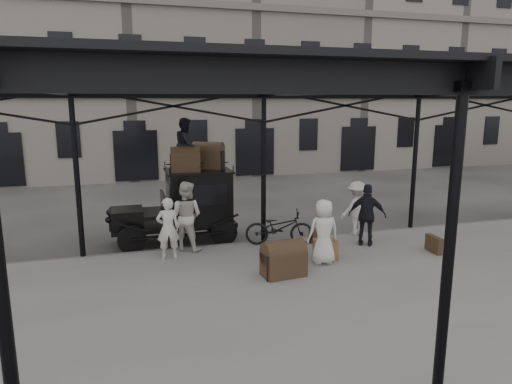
# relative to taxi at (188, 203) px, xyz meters

# --- Properties ---
(ground) EXTENTS (120.00, 120.00, 0.00)m
(ground) POSITION_rel_taxi_xyz_m (2.05, -3.00, -1.20)
(ground) COLOR #383533
(ground) RESTS_ON ground
(platform) EXTENTS (28.00, 8.00, 0.15)m
(platform) POSITION_rel_taxi_xyz_m (2.05, -5.00, -1.13)
(platform) COLOR slate
(platform) RESTS_ON ground
(canopy) EXTENTS (22.50, 9.00, 4.74)m
(canopy) POSITION_rel_taxi_xyz_m (2.05, -4.72, 3.39)
(canopy) COLOR black
(canopy) RESTS_ON ground
(building_frontage) EXTENTS (64.00, 8.00, 14.00)m
(building_frontage) POSITION_rel_taxi_xyz_m (2.05, 15.00, 5.80)
(building_frontage) COLOR slate
(building_frontage) RESTS_ON ground
(taxi) EXTENTS (3.65, 1.55, 2.18)m
(taxi) POSITION_rel_taxi_xyz_m (0.00, 0.00, 0.00)
(taxi) COLOR black
(taxi) RESTS_ON ground
(porter_left) EXTENTS (0.60, 0.40, 1.62)m
(porter_left) POSITION_rel_taxi_xyz_m (-0.78, -1.81, -0.24)
(porter_left) COLOR beige
(porter_left) RESTS_ON platform
(porter_midleft) EXTENTS (1.17, 1.11, 1.91)m
(porter_midleft) POSITION_rel_taxi_xyz_m (-0.23, -1.20, -0.10)
(porter_midleft) COLOR beige
(porter_midleft) RESTS_ON platform
(porter_centre) EXTENTS (0.81, 0.53, 1.64)m
(porter_centre) POSITION_rel_taxi_xyz_m (2.93, -3.24, -0.23)
(porter_centre) COLOR silver
(porter_centre) RESTS_ON platform
(porter_official) EXTENTS (1.10, 0.93, 1.77)m
(porter_official) POSITION_rel_taxi_xyz_m (4.71, -2.26, -0.17)
(porter_official) COLOR black
(porter_official) RESTS_ON platform
(porter_right) EXTENTS (1.15, 0.77, 1.65)m
(porter_right) POSITION_rel_taxi_xyz_m (4.96, -1.20, -0.23)
(porter_right) COLOR beige
(porter_right) RESTS_ON platform
(bicycle) EXTENTS (2.03, 1.17, 1.01)m
(bicycle) POSITION_rel_taxi_xyz_m (2.36, -1.52, -0.55)
(bicycle) COLOR black
(bicycle) RESTS_ON platform
(porter_roof) EXTENTS (0.76, 0.88, 1.54)m
(porter_roof) POSITION_rel_taxi_xyz_m (-0.03, -0.10, 1.74)
(porter_roof) COLOR black
(porter_roof) RESTS_ON taxi
(steamer_trunk_roof_near) EXTENTS (0.87, 0.58, 0.61)m
(steamer_trunk_roof_near) POSITION_rel_taxi_xyz_m (-0.08, -0.25, 1.28)
(steamer_trunk_roof_near) COLOR #44311F
(steamer_trunk_roof_near) RESTS_ON taxi
(steamer_trunk_roof_far) EXTENTS (1.06, 0.91, 0.67)m
(steamer_trunk_roof_far) POSITION_rel_taxi_xyz_m (0.67, 0.20, 1.31)
(steamer_trunk_roof_far) COLOR #44311F
(steamer_trunk_roof_far) RESTS_ON taxi
(steamer_trunk_platform) EXTENTS (1.04, 0.71, 0.72)m
(steamer_trunk_platform) POSITION_rel_taxi_xyz_m (1.68, -3.77, -0.70)
(steamer_trunk_platform) COLOR #44311F
(steamer_trunk_platform) RESTS_ON platform
(wicker_hamper) EXTENTS (0.68, 0.57, 0.50)m
(wicker_hamper) POSITION_rel_taxi_xyz_m (3.13, -2.96, -0.80)
(wicker_hamper) COLOR brown
(wicker_hamper) RESTS_ON platform
(suitcase_upright) EXTENTS (0.17, 0.61, 0.45)m
(suitcase_upright) POSITION_rel_taxi_xyz_m (6.16, -3.32, -0.83)
(suitcase_upright) COLOR #44311F
(suitcase_upright) RESTS_ON platform
(suitcase_flat) EXTENTS (0.57, 0.48, 0.40)m
(suitcase_flat) POSITION_rel_taxi_xyz_m (3.50, -1.50, -0.85)
(suitcase_flat) COLOR #44311F
(suitcase_flat) RESTS_ON platform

